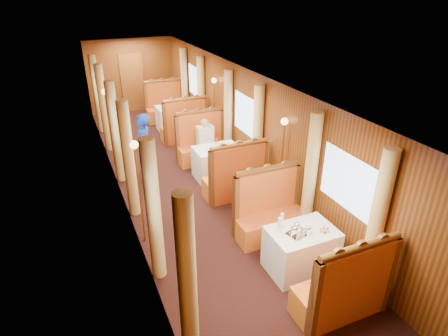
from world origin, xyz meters
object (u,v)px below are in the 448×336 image
banquette_near_fwd (343,291)px  banquette_far_aft (166,108)px  banquette_mid_aft (202,145)px  passenger (206,137)px  table_mid (217,163)px  table_near (301,250)px  steward (144,149)px  teapot_left (295,232)px  banquette_far_fwd (184,127)px  banquette_near_aft (269,215)px  tea_tray (298,234)px  teapot_right (308,232)px  fruit_plate (324,231)px  rose_vase_far (174,101)px  teapot_back (297,228)px  table_far (174,118)px  rose_vase_mid (217,142)px  banquette_mid_fwd (235,179)px

banquette_near_fwd → banquette_far_aft: (0.00, 9.03, 0.00)m
banquette_mid_aft → banquette_far_aft: size_ratio=1.00×
passenger → table_mid: bearing=-90.0°
table_near → banquette_mid_aft: (0.00, 4.51, 0.05)m
steward → teapot_left: bearing=37.4°
banquette_mid_aft → banquette_far_fwd: (0.00, 1.47, 0.00)m
banquette_far_aft → teapot_left: 8.09m
banquette_near_aft → table_mid: (0.00, 2.49, -0.05)m
table_near → banquette_near_fwd: 1.02m
tea_tray → teapot_right: size_ratio=2.14×
fruit_plate → rose_vase_far: rose_vase_far is taller
fruit_plate → passenger: (-0.28, 4.40, -0.03)m
teapot_back → rose_vase_far: rose_vase_far is taller
banquette_mid_aft → passenger: (-0.00, -0.27, 0.32)m
table_far → banquette_near_fwd: bearing=-90.0°
table_near → passenger: (-0.00, 4.25, 0.37)m
tea_tray → table_near: bearing=18.7°
rose_vase_far → banquette_mid_aft: bearing=-90.3°
banquette_near_fwd → table_mid: 4.51m
fruit_plate → banquette_near_fwd: bearing=-108.3°
teapot_left → passenger: 4.31m
fruit_plate → teapot_left: bearing=169.1°
table_near → banquette_far_aft: (0.00, 8.01, 0.05)m
teapot_left → table_far: bearing=93.8°
banquette_near_fwd → passenger: banquette_near_fwd is taller
banquette_far_aft → rose_vase_mid: size_ratio=3.72×
table_mid → rose_vase_far: 3.55m
table_near → passenger: bearing=90.0°
rose_vase_far → passenger: (-0.01, -2.76, -0.19)m
tea_tray → fruit_plate: fruit_plate is taller
tea_tray → fruit_plate: size_ratio=1.46×
table_far → table_near: bearing=-90.0°
table_far → passenger: 2.78m
fruit_plate → steward: steward is taller
table_near → banquette_mid_fwd: banquette_mid_fwd is taller
banquette_near_aft → teapot_back: 1.07m
table_mid → rose_vase_mid: rose_vase_mid is taller
banquette_near_aft → banquette_mid_fwd: same height
banquette_far_fwd → teapot_left: 6.06m
banquette_mid_fwd → tea_tray: banquette_mid_fwd is taller
teapot_right → fruit_plate: bearing=-18.4°
tea_tray → rose_vase_mid: 3.52m
banquette_mid_aft → banquette_far_aft: (0.00, 3.50, 0.00)m
table_mid → teapot_right: size_ratio=6.62×
rose_vase_mid → steward: bearing=162.8°
table_mid → table_far: 3.50m
teapot_back → steward: (-1.49, 3.94, 0.01)m
steward → banquette_near_aft: bearing=46.7°
tea_tray → teapot_left: bearing=-164.9°
tea_tray → steward: steward is taller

